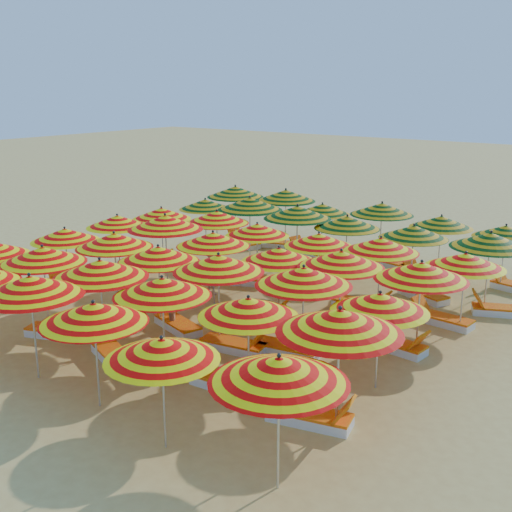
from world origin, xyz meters
name	(u,v)px	position (x,y,z in m)	size (l,w,h in m)	color
ground	(246,311)	(0.00, 0.00, 0.00)	(120.00, 120.00, 0.00)	#D7B85F
umbrella_2	(30,286)	(-1.16, -6.42, 2.23)	(2.91, 2.91, 2.54)	silver
umbrella_3	(94,313)	(1.03, -6.46, 2.08)	(2.85, 2.85, 2.36)	silver
umbrella_4	(162,350)	(3.27, -6.80, 1.98)	(2.78, 2.78, 2.24)	silver
umbrella_5	(279,370)	(5.67, -6.58, 2.16)	(2.58, 2.58, 2.45)	silver
umbrella_7	(43,255)	(-3.43, -4.46, 2.16)	(2.89, 2.89, 2.45)	silver
umbrella_8	(100,269)	(-1.03, -4.54, 2.21)	(2.73, 2.73, 2.51)	silver
umbrella_9	(162,287)	(1.01, -4.48, 2.12)	(3.00, 3.00, 2.40)	silver
umbrella_10	(248,307)	(3.25, -4.19, 2.02)	(2.44, 2.44, 2.30)	silver
umbrella_11	(340,321)	(5.53, -4.36, 2.27)	(3.22, 3.22, 2.58)	silver
umbrella_12	(65,235)	(-5.45, -2.20, 2.00)	(2.27, 2.27, 2.27)	silver
umbrella_13	(114,241)	(-3.23, -2.14, 2.13)	(2.35, 2.35, 2.42)	silver
umbrella_14	(158,254)	(-1.18, -2.39, 2.09)	(2.66, 2.66, 2.38)	silver
umbrella_15	(218,264)	(0.95, -2.39, 2.18)	(3.06, 3.06, 2.48)	silver
umbrella_16	(304,276)	(3.27, -2.04, 2.18)	(2.39, 2.39, 2.47)	silver
umbrella_17	(380,303)	(5.35, -2.25, 2.02)	(2.63, 2.63, 2.29)	silver
umbrella_18	(117,221)	(-5.66, 0.16, 2.00)	(2.45, 2.45, 2.28)	silver
umbrella_19	(165,222)	(-3.32, 0.09, 2.27)	(2.78, 2.78, 2.58)	silver
umbrella_20	(213,239)	(-1.13, -0.14, 2.07)	(2.28, 2.28, 2.36)	silver
umbrella_21	(279,255)	(1.25, -0.13, 1.97)	(2.35, 2.35, 2.24)	silver
umbrella_22	(341,259)	(3.19, -0.09, 2.15)	(3.01, 3.01, 2.45)	silver
umbrella_23	(421,271)	(5.32, 0.09, 2.16)	(2.39, 2.39, 2.45)	silver
umbrella_24	(161,213)	(-5.42, 2.05, 2.00)	(2.74, 2.74, 2.27)	silver
umbrella_25	(217,217)	(-3.09, 2.40, 2.09)	(2.94, 2.94, 2.37)	silver
umbrella_26	(257,230)	(-1.11, 2.07, 1.96)	(2.60, 2.60, 2.23)	silver
umbrella_27	(319,240)	(1.25, 2.04, 1.97)	(2.78, 2.78, 2.24)	silver
umbrella_28	(381,245)	(3.24, 2.16, 2.08)	(2.78, 2.78, 2.37)	silver
umbrella_29	(466,261)	(5.67, 2.28, 1.99)	(2.35, 2.35, 2.27)	silver
umbrella_30	(205,204)	(-5.50, 4.58, 1.95)	(2.59, 2.59, 2.22)	silver
umbrella_31	(250,204)	(-3.12, 4.35, 2.27)	(3.20, 3.20, 2.58)	silver
umbrella_32	(297,212)	(-0.93, 4.21, 2.22)	(2.46, 2.46, 2.53)	silver
umbrella_33	(347,222)	(0.94, 4.38, 2.07)	(2.93, 2.93, 2.36)	silver
umbrella_34	(414,232)	(3.28, 4.45, 2.05)	(2.54, 2.54, 2.33)	silver
umbrella_35	(491,240)	(5.72, 4.25, 2.17)	(2.82, 2.82, 2.47)	silver
umbrella_36	(235,192)	(-5.43, 6.43, 2.21)	(2.45, 2.45, 2.52)	silver
umbrella_37	(286,195)	(-3.16, 6.81, 2.23)	(2.68, 2.68, 2.54)	silver
umbrella_38	(322,209)	(-1.21, 6.40, 1.97)	(2.77, 2.77, 2.23)	silver
umbrella_39	(382,209)	(1.04, 6.82, 2.16)	(2.91, 2.91, 2.46)	silver
umbrella_40	(441,222)	(3.36, 6.61, 2.01)	(2.46, 2.46, 2.28)	silver
umbrella_41	(506,232)	(5.50, 6.64, 1.96)	(2.42, 2.42, 2.23)	silver
lounger_0	(59,331)	(-2.83, -4.57, 0.15)	(1.83, 1.16, 0.69)	white
lounger_1	(113,354)	(-0.52, -4.73, 0.15)	(1.82, 1.17, 0.69)	white
lounger_2	(143,364)	(0.51, -4.70, 0.15)	(1.82, 1.25, 0.69)	white
lounger_3	(225,382)	(2.65, -4.27, 0.15)	(1.76, 0.67, 0.69)	white
lounger_4	(312,417)	(5.03, -4.45, 0.15)	(1.82, 0.95, 0.69)	white
lounger_5	(64,286)	(-6.04, -1.94, 0.15)	(1.83, 1.09, 0.69)	white
lounger_6	(177,324)	(-0.67, -2.28, 0.15)	(1.83, 1.08, 0.69)	white
lounger_7	(235,345)	(1.55, -2.50, 0.15)	(1.80, 0.86, 0.69)	white
lounger_8	(288,349)	(2.77, -1.88, 0.15)	(1.80, 0.83, 0.69)	white
lounger_9	(259,315)	(0.75, -0.37, 0.15)	(1.80, 0.84, 0.69)	white
lounger_10	(358,333)	(3.70, 0.06, 0.15)	(1.82, 1.17, 0.69)	white
lounger_11	(395,345)	(4.81, -0.07, 0.15)	(1.78, 0.76, 0.69)	white
lounger_12	(154,260)	(-5.92, 2.07, 0.15)	(1.80, 0.83, 0.69)	white
lounger_13	(243,280)	(-1.70, 2.09, 0.15)	(1.82, 1.21, 0.69)	white
lounger_14	(362,305)	(2.74, 2.17, 0.15)	(1.74, 0.61, 0.69)	white
lounger_15	(441,319)	(5.07, 2.43, 0.15)	(1.78, 0.74, 0.69)	white
lounger_16	(422,294)	(3.78, 4.23, 0.15)	(1.82, 1.19, 0.69)	white
lounger_17	(501,310)	(6.22, 4.19, 0.15)	(1.82, 1.23, 0.69)	white
lounger_18	(243,242)	(-4.93, 6.29, 0.15)	(1.83, 1.10, 0.69)	white
lounger_19	(274,243)	(-3.76, 6.87, 0.15)	(1.82, 1.03, 0.69)	white
lounger_20	(309,253)	(-1.81, 6.45, 0.15)	(1.82, 0.93, 0.69)	white
lounger_21	(393,264)	(1.54, 6.92, 0.15)	(1.81, 0.88, 0.69)	white
lounger_22	(421,271)	(2.77, 6.63, 0.15)	(1.82, 1.17, 0.69)	white
beachgoer_b	(168,307)	(-0.87, -2.40, 0.64)	(0.62, 0.48, 1.28)	tan
beachgoer_a	(211,272)	(-1.90, 0.66, 0.73)	(0.53, 0.35, 1.46)	tan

